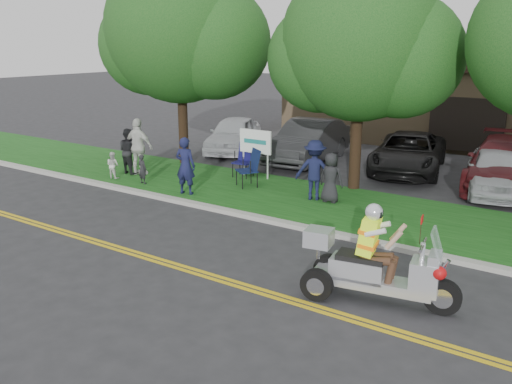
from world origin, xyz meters
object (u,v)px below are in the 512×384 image
Objects in this scene: lawn_chair_b at (245,157)px; spectator_adult_right at (139,147)px; parked_car_far_right at (497,171)px; parked_car_left at (308,141)px; parked_car_mid at (409,153)px; trike_scooter at (373,268)px; spectator_adult_left at (185,166)px; spectator_adult_mid at (129,151)px; lawn_chair_a at (251,166)px; parked_car_far_left at (234,134)px; parked_car_right at (505,163)px.

lawn_chair_b is 3.71m from spectator_adult_right.
parked_car_far_right is (7.61, 2.94, -0.03)m from lawn_chair_b.
parked_car_left is 3.90m from parked_car_mid.
spectator_adult_left is (-7.42, 3.33, 0.33)m from trike_scooter.
parked_car_mid is at bearing -136.64° from spectator_adult_mid.
parked_car_mid is (-2.90, 10.41, 0.05)m from trike_scooter.
trike_scooter is 11.98m from parked_car_left.
parked_car_far_right reaches higher than parked_car_mid.
spectator_adult_mid is (-10.86, 4.23, 0.25)m from trike_scooter.
trike_scooter is 2.38× the size of lawn_chair_a.
lawn_chair_b is at bearing 129.62° from trike_scooter.
spectator_adult_right is at bearing -29.33° from spectator_adult_left.
parked_car_left is at bearing 77.42° from lawn_chair_b.
lawn_chair_a is 0.68× the size of spectator_adult_left.
parked_car_right is (10.85, 0.19, 0.05)m from parked_car_far_left.
spectator_adult_right is at bearing -153.80° from lawn_chair_b.
parked_car_far_right is (10.75, 4.87, -0.37)m from spectator_adult_right.
spectator_adult_mid is 0.51m from spectator_adult_right.
parked_car_left is at bearing -129.33° from spectator_adult_right.
parked_car_mid is at bearing 167.05° from parked_car_right.
parked_car_right is at bearing -158.42° from spectator_adult_right.
spectator_adult_left reaches higher than spectator_adult_mid.
parked_car_left is (0.47, 3.69, 0.06)m from lawn_chair_b.
parked_car_mid is at bearing 38.87° from lawn_chair_b.
parked_car_right is at bearing 77.74° from trike_scooter.
parked_car_far_left is at bearing 172.40° from parked_car_mid.
spectator_adult_left is at bearing -157.46° from parked_car_far_right.
spectator_adult_left is 0.32× the size of parked_car_right.
parked_car_mid reaches higher than lawn_chair_b.
parked_car_far_left is (-4.13, 4.67, -0.03)m from lawn_chair_a.
lawn_chair_a is 0.27× the size of parked_car_far_left.
trike_scooter is at bearing 144.12° from spectator_adult_left.
lawn_chair_a is at bearing -132.98° from spectator_adult_left.
spectator_adult_mid is (-3.62, -1.96, 0.14)m from lawn_chair_b.
trike_scooter is at bearing 164.24° from spectator_adult_mid.
trike_scooter is 9.15m from parked_car_far_right.
spectator_adult_right is (-10.39, 4.27, 0.44)m from trike_scooter.
lawn_chair_b is at bearing -103.41° from parked_car_left.
spectator_adult_mid reaches higher than parked_car_mid.
parked_car_left reaches higher than parked_car_mid.
parked_car_far_right is (-0.06, -0.91, -0.07)m from parked_car_right.
parked_car_left is (0.66, 6.56, -0.16)m from spectator_adult_left.
trike_scooter is 1.63× the size of spectator_adult_left.
trike_scooter is 9.53m from lawn_chair_b.
lawn_chair_a is at bearing 130.66° from trike_scooter.
spectator_adult_left is 9.72m from parked_car_far_right.
spectator_adult_mid is (-4.56, -0.96, 0.12)m from lawn_chair_a.
lawn_chair_a is 0.24× the size of parked_car_left.
lawn_chair_a is 0.28× the size of parked_car_far_right.
parked_car_far_right is at bearing -100.66° from parked_car_right.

